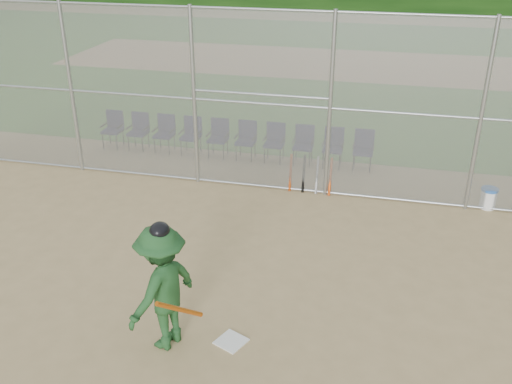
% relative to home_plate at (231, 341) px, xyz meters
% --- Properties ---
extents(ground, '(100.00, 100.00, 0.00)m').
position_rel_home_plate_xyz_m(ground, '(-0.29, 0.28, -0.01)').
color(ground, tan).
rests_on(ground, ground).
extents(grass_strip, '(100.00, 100.00, 0.00)m').
position_rel_home_plate_xyz_m(grass_strip, '(-0.29, 18.28, -0.00)').
color(grass_strip, '#30661E').
rests_on(grass_strip, ground).
extents(dirt_patch_far, '(24.00, 24.00, 0.00)m').
position_rel_home_plate_xyz_m(dirt_patch_far, '(-0.29, 18.28, -0.00)').
color(dirt_patch_far, tan).
rests_on(dirt_patch_far, ground).
extents(backstop_fence, '(16.09, 0.09, 4.00)m').
position_rel_home_plate_xyz_m(backstop_fence, '(-0.29, 5.28, 2.06)').
color(backstop_fence, gray).
rests_on(backstop_fence, ground).
extents(home_plate, '(0.52, 0.52, 0.02)m').
position_rel_home_plate_xyz_m(home_plate, '(0.00, 0.00, 0.00)').
color(home_plate, white).
rests_on(home_plate, ground).
extents(batter_at_plate, '(1.18, 1.42, 1.99)m').
position_rel_home_plate_xyz_m(batter_at_plate, '(-0.91, -0.22, 0.95)').
color(batter_at_plate, '#1E4B22').
rests_on(batter_at_plate, ground).
extents(water_cooler, '(0.36, 0.36, 0.45)m').
position_rel_home_plate_xyz_m(water_cooler, '(4.16, 5.42, 0.22)').
color(water_cooler, white).
rests_on(water_cooler, ground).
extents(spare_bats, '(0.96, 0.28, 0.85)m').
position_rel_home_plate_xyz_m(spare_bats, '(0.35, 5.34, 0.41)').
color(spare_bats, '#D84C14').
rests_on(spare_bats, ground).
extents(chair_0, '(0.54, 0.52, 0.96)m').
position_rel_home_plate_xyz_m(chair_0, '(-5.25, 6.91, 0.47)').
color(chair_0, '#0E0E34').
rests_on(chair_0, ground).
extents(chair_1, '(0.54, 0.52, 0.96)m').
position_rel_home_plate_xyz_m(chair_1, '(-4.51, 6.91, 0.47)').
color(chair_1, '#0E0E34').
rests_on(chair_1, ground).
extents(chair_2, '(0.54, 0.52, 0.96)m').
position_rel_home_plate_xyz_m(chair_2, '(-3.77, 6.91, 0.47)').
color(chair_2, '#0E0E34').
rests_on(chair_2, ground).
extents(chair_3, '(0.54, 0.52, 0.96)m').
position_rel_home_plate_xyz_m(chair_3, '(-3.03, 6.91, 0.47)').
color(chair_3, '#0E0E34').
rests_on(chair_3, ground).
extents(chair_4, '(0.54, 0.52, 0.96)m').
position_rel_home_plate_xyz_m(chair_4, '(-2.29, 6.91, 0.47)').
color(chair_4, '#0E0E34').
rests_on(chair_4, ground).
extents(chair_5, '(0.54, 0.52, 0.96)m').
position_rel_home_plate_xyz_m(chair_5, '(-1.55, 6.91, 0.47)').
color(chair_5, '#0E0E34').
rests_on(chair_5, ground).
extents(chair_6, '(0.54, 0.52, 0.96)m').
position_rel_home_plate_xyz_m(chair_6, '(-0.81, 6.91, 0.47)').
color(chair_6, '#0E0E34').
rests_on(chair_6, ground).
extents(chair_7, '(0.54, 0.52, 0.96)m').
position_rel_home_plate_xyz_m(chair_7, '(-0.07, 6.91, 0.47)').
color(chair_7, '#0E0E34').
rests_on(chair_7, ground).
extents(chair_8, '(0.54, 0.52, 0.96)m').
position_rel_home_plate_xyz_m(chair_8, '(0.67, 6.91, 0.47)').
color(chair_8, '#0E0E34').
rests_on(chair_8, ground).
extents(chair_9, '(0.54, 0.52, 0.96)m').
position_rel_home_plate_xyz_m(chair_9, '(1.41, 6.91, 0.47)').
color(chair_9, '#0E0E34').
rests_on(chair_9, ground).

